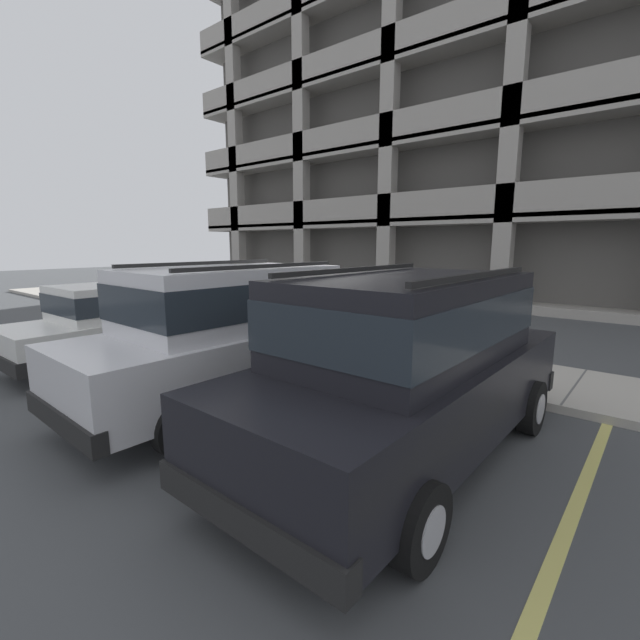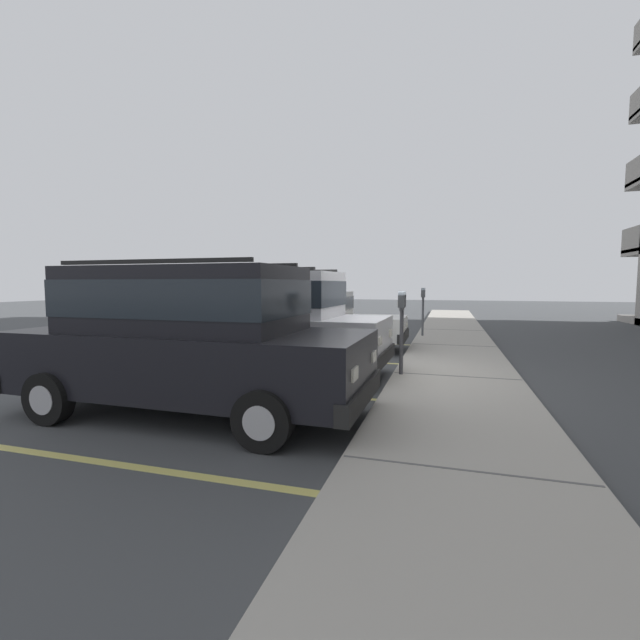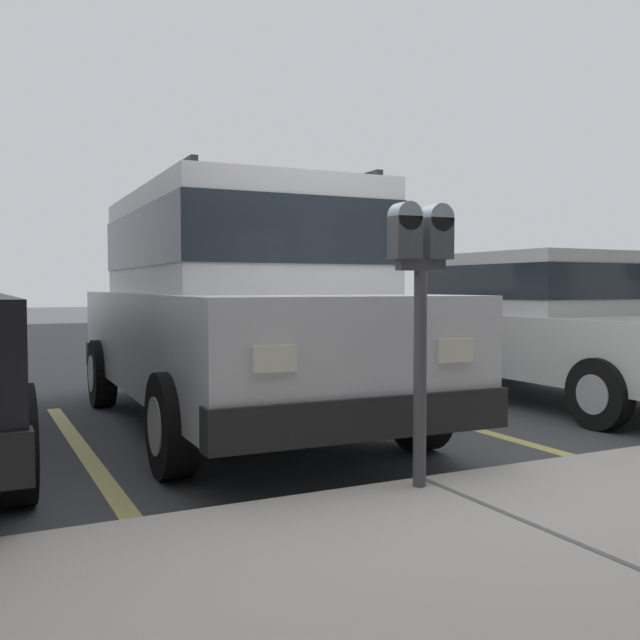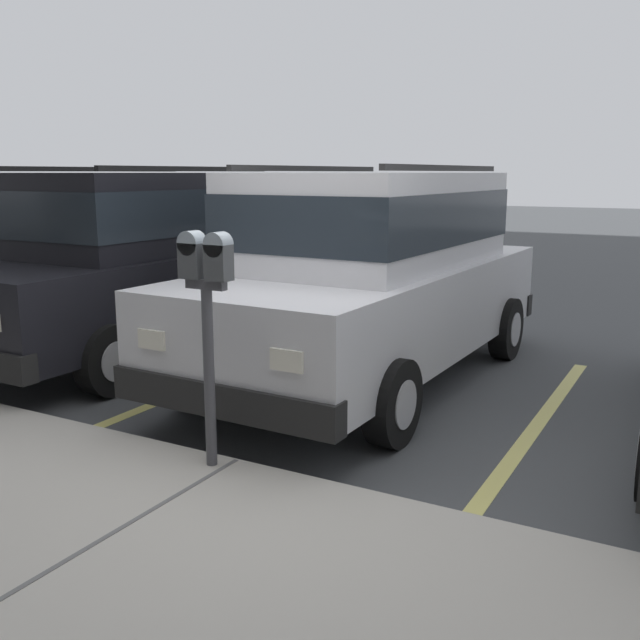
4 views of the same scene
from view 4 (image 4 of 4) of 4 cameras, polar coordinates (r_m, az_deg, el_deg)
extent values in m
cube|color=#444749|center=(5.03, -5.16, -12.03)|extent=(80.00, 80.00, 0.10)
cube|color=#ADA89E|center=(4.08, -15.91, -16.66)|extent=(40.00, 2.20, 0.12)
cube|color=#606060|center=(4.06, -15.96, -15.89)|extent=(0.03, 2.16, 0.00)
cube|color=#DBD16B|center=(5.66, 16.22, -9.12)|extent=(0.12, 4.80, 0.01)
cube|color=#DBD16B|center=(6.92, -9.10, -4.97)|extent=(0.12, 4.80, 0.01)
cube|color=silver|center=(6.80, 4.11, 1.16)|extent=(1.95, 4.74, 0.80)
cube|color=silver|center=(6.74, 4.40, 8.09)|extent=(1.69, 2.95, 0.84)
cube|color=#232B33|center=(6.74, 4.41, 8.27)|extent=(1.71, 2.97, 0.46)
cube|color=black|center=(4.96, -7.90, -6.26)|extent=(1.88, 0.20, 0.24)
cube|color=black|center=(8.95, 10.65, 1.71)|extent=(1.88, 0.20, 0.24)
cube|color=silver|center=(5.19, -13.32, -1.53)|extent=(0.24, 0.04, 0.14)
cube|color=silver|center=(4.50, -2.68, -3.26)|extent=(0.24, 0.04, 0.14)
cylinder|color=black|center=(6.17, -9.59, -3.87)|extent=(0.22, 0.66, 0.66)
cylinder|color=#B2B2B7|center=(6.17, -9.59, -3.87)|extent=(0.23, 0.37, 0.36)
cylinder|color=black|center=(5.25, 5.85, -6.58)|extent=(0.22, 0.66, 0.66)
cylinder|color=#B2B2B7|center=(5.25, 5.85, -6.58)|extent=(0.23, 0.37, 0.36)
cylinder|color=black|center=(8.55, 2.98, 0.62)|extent=(0.22, 0.66, 0.66)
cylinder|color=#B2B2B7|center=(8.55, 2.98, 0.62)|extent=(0.23, 0.37, 0.36)
cylinder|color=black|center=(7.91, 14.66, -0.66)|extent=(0.22, 0.66, 0.66)
cylinder|color=#B2B2B7|center=(7.91, 14.66, -0.66)|extent=(0.23, 0.37, 0.36)
cube|color=black|center=(7.06, -0.68, 12.02)|extent=(0.11, 2.62, 0.05)
cube|color=black|center=(6.46, 10.09, 11.88)|extent=(0.11, 2.62, 0.05)
cube|color=black|center=(8.20, -13.82, 2.66)|extent=(1.89, 4.72, 0.80)
cube|color=black|center=(8.16, -13.86, 8.41)|extent=(1.65, 2.93, 0.84)
cube|color=#232B33|center=(8.15, -13.87, 8.56)|extent=(1.67, 2.95, 0.46)
cube|color=black|center=(10.03, -4.69, 2.94)|extent=(1.88, 0.18, 0.24)
cylinder|color=black|center=(6.65, -16.56, -3.09)|extent=(0.21, 0.66, 0.66)
cylinder|color=#B2B2B7|center=(6.65, -16.56, -3.09)|extent=(0.22, 0.37, 0.36)
cylinder|color=black|center=(9.93, -11.76, 1.94)|extent=(0.21, 0.66, 0.66)
cylinder|color=#B2B2B7|center=(9.93, -11.76, 1.94)|extent=(0.22, 0.37, 0.36)
cylinder|color=black|center=(8.86, -2.94, 1.01)|extent=(0.21, 0.66, 0.66)
cylinder|color=#B2B2B7|center=(8.86, -2.94, 1.01)|extent=(0.22, 0.37, 0.36)
cube|color=black|center=(8.63, -17.41, 11.44)|extent=(0.08, 2.62, 0.05)
cube|color=black|center=(7.69, -10.21, 11.82)|extent=(0.08, 2.62, 0.05)
cylinder|color=#47474C|center=(4.57, -8.85, -4.67)|extent=(0.07, 0.07, 1.15)
cube|color=#47474C|center=(4.44, -9.10, 2.84)|extent=(0.28, 0.06, 0.06)
cube|color=#424447|center=(4.36, -8.11, 4.57)|extent=(0.15, 0.11, 0.22)
cylinder|color=#8C99A3|center=(4.34, -8.16, 6.01)|extent=(0.15, 0.11, 0.15)
cube|color=#B7B293|center=(4.41, -7.64, 4.16)|extent=(0.08, 0.01, 0.08)
cube|color=#424447|center=(4.48, -10.17, 4.70)|extent=(0.15, 0.11, 0.22)
cylinder|color=#8C99A3|center=(4.47, -10.22, 6.10)|extent=(0.15, 0.11, 0.15)
cube|color=#B7B293|center=(4.53, -9.68, 4.30)|extent=(0.08, 0.01, 0.08)
camera|label=1|loc=(12.52, -8.59, 13.03)|focal=24.00mm
camera|label=2|loc=(10.77, -47.10, 6.83)|focal=24.00mm
camera|label=3|loc=(4.93, -56.23, -2.75)|focal=40.00mm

